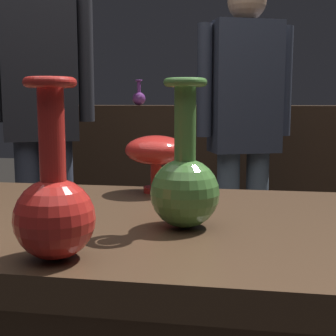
{
  "coord_description": "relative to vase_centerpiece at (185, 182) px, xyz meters",
  "views": [
    {
      "loc": [
        0.17,
        -0.86,
        1.02
      ],
      "look_at": [
        0.03,
        -0.03,
        0.9
      ],
      "focal_mm": 50.8,
      "sensor_mm": 36.0,
      "label": 1
    }
  ],
  "objects": [
    {
      "name": "visitor_near_left",
      "position": [
        -0.81,
        1.23,
        0.13
      ],
      "size": [
        0.44,
        0.29,
        1.7
      ],
      "rotation": [
        0.0,
        0.0,
        3.53
      ],
      "color": "#333847",
      "rests_on": "ground_plane"
    },
    {
      "name": "vase_centerpiece",
      "position": [
        0.0,
        0.0,
        0.0
      ],
      "size": [
        0.12,
        0.12,
        0.26
      ],
      "color": "#477A38",
      "rests_on": "display_plinth"
    },
    {
      "name": "vase_left_accent",
      "position": [
        -0.16,
        -0.2,
        -0.0
      ],
      "size": [
        0.11,
        0.11,
        0.25
      ],
      "color": "red",
      "rests_on": "display_plinth"
    },
    {
      "name": "visitor_center_back",
      "position": [
        0.09,
        1.51,
        0.04
      ],
      "size": [
        0.44,
        0.28,
        1.57
      ],
      "rotation": [
        0.0,
        0.0,
        3.5
      ],
      "color": "slate",
      "rests_on": "ground_plane"
    },
    {
      "name": "shelf_vase_left",
      "position": [
        -0.59,
        2.22,
        0.16
      ],
      "size": [
        0.08,
        0.08,
        0.16
      ],
      "color": "#7A388E",
      "rests_on": "back_display_shelf"
    },
    {
      "name": "back_display_shelf",
      "position": [
        -0.07,
        2.26,
        -0.38
      ],
      "size": [
        2.6,
        0.4,
        0.99
      ],
      "color": "#382619",
      "rests_on": "ground_plane"
    },
    {
      "name": "vase_tall_behind",
      "position": [
        -0.11,
        0.31,
        0.02
      ],
      "size": [
        0.15,
        0.15,
        0.14
      ],
      "color": "red",
      "rests_on": "display_plinth"
    }
  ]
}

